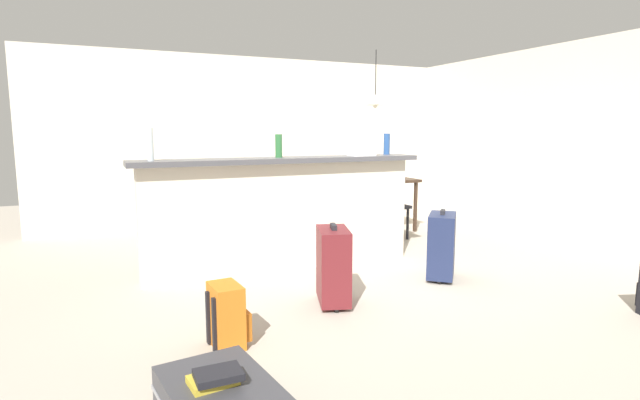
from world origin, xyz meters
name	(u,v)px	position (x,y,z in m)	size (l,w,h in m)	color
ground_plane	(359,273)	(0.00, 0.00, -0.03)	(13.00, 13.00, 0.05)	#ADA393
wall_back	(263,141)	(0.00, 3.05, 1.25)	(6.60, 0.10, 2.50)	silver
wall_right	(555,143)	(3.05, 0.30, 1.25)	(0.10, 6.00, 2.50)	silver
partition_half_wall	(284,217)	(-0.67, 0.38, 0.55)	(2.80, 0.20, 1.10)	silver
bar_countertop	(283,160)	(-0.67, 0.38, 1.12)	(2.96, 0.40, 0.05)	#4C4C51
bottle_clear	(150,145)	(-1.93, 0.37, 1.29)	(0.06, 0.06, 0.29)	silver
bottle_green	(279,146)	(-0.70, 0.42, 1.26)	(0.07, 0.07, 0.23)	#2D6B38
bottle_blue	(387,144)	(0.61, 0.48, 1.27)	(0.07, 0.07, 0.23)	#284C89
grocery_bag	(362,145)	(0.20, 0.34, 1.26)	(0.26, 0.18, 0.22)	silver
dining_table	(373,185)	(1.18, 1.72, 0.65)	(1.10, 0.80, 0.74)	#332319
dining_chair_near_partition	(387,199)	(1.09, 1.22, 0.52)	(0.45, 0.45, 0.93)	black
pendant_lamp	(375,100)	(1.18, 1.69, 1.83)	(0.34, 0.34, 0.78)	black
suitcase_upright_maroon	(333,265)	(-0.67, -0.75, 0.33)	(0.37, 0.49, 0.67)	maroon
backpack_orange	(227,316)	(-1.65, -1.16, 0.20)	(0.27, 0.29, 0.42)	orange
suitcase_upright_navy	(442,245)	(0.59, -0.55, 0.33)	(0.47, 0.49, 0.67)	#1E284C
book_stack	(216,377)	(-1.92, -2.04, 0.26)	(0.25, 0.20, 0.07)	gold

